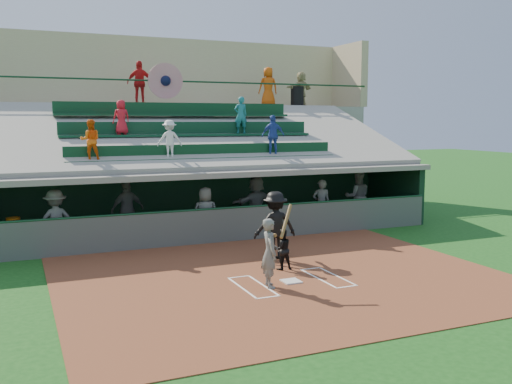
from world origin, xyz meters
name	(u,v)px	position (x,y,z in m)	size (l,w,h in m)	color
ground	(291,283)	(0.00, 0.00, 0.00)	(100.00, 100.00, 0.00)	#164A14
dirt_slab	(282,277)	(0.00, 0.50, 0.01)	(11.00, 9.00, 0.02)	brown
home_plate	(291,281)	(0.00, 0.00, 0.04)	(0.43, 0.43, 0.03)	white
batters_box_chalk	(291,282)	(0.00, 0.00, 0.02)	(2.65, 1.85, 0.01)	white
dugout_floor	(205,232)	(0.00, 6.75, 0.02)	(16.00, 3.50, 0.04)	gray
concourse_slab	(159,156)	(0.00, 13.50, 2.30)	(20.00, 3.00, 4.60)	gray
grandstand	(176,162)	(-0.01, 10.51, 2.26)	(20.40, 10.40, 7.80)	#505550
batter_at_plate	(270,252)	(-0.65, -0.17, 0.85)	(0.87, 0.75, 1.95)	#575954
catcher	(282,249)	(0.30, 1.15, 0.56)	(0.53, 0.41, 1.09)	black
home_umpire	(275,225)	(0.62, 2.26, 0.99)	(1.25, 0.72, 1.93)	black
dugout_bench	(201,219)	(0.27, 8.12, 0.24)	(13.31, 0.40, 0.40)	olive
white_table	(13,241)	(-6.22, 6.15, 0.35)	(0.71, 0.53, 0.62)	silver
water_cooler	(13,224)	(-6.20, 6.07, 0.87)	(0.41, 0.41, 0.41)	#CD620C
dugout_player_a	(56,220)	(-5.03, 5.70, 0.96)	(1.19, 0.69, 1.85)	#585A55
dugout_player_b	(127,210)	(-2.72, 6.64, 1.01)	(1.14, 0.47, 1.94)	#52544F
dugout_player_c	(206,214)	(-0.42, 5.41, 0.91)	(0.85, 0.56, 1.75)	#51534F
dugout_player_d	(256,203)	(1.77, 6.31, 1.01)	(1.80, 0.57, 1.95)	#5D615B
dugout_player_e	(321,204)	(4.09, 5.74, 0.93)	(0.65, 0.43, 1.78)	#52544F
dugout_player_f	(358,197)	(5.93, 6.19, 1.03)	(0.97, 0.75, 1.99)	#5C5F59
trash_bin	(297,96)	(6.53, 12.47, 5.07)	(0.62, 0.62, 0.93)	black
concourse_staff_a	(140,83)	(-0.99, 12.44, 5.52)	(1.08, 0.45, 1.84)	red
concourse_staff_b	(268,87)	(5.20, 12.91, 5.52)	(0.90, 0.59, 1.84)	#D0500C
concourse_staff_c	(301,89)	(6.75, 12.51, 5.43)	(1.53, 0.49, 1.65)	tan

